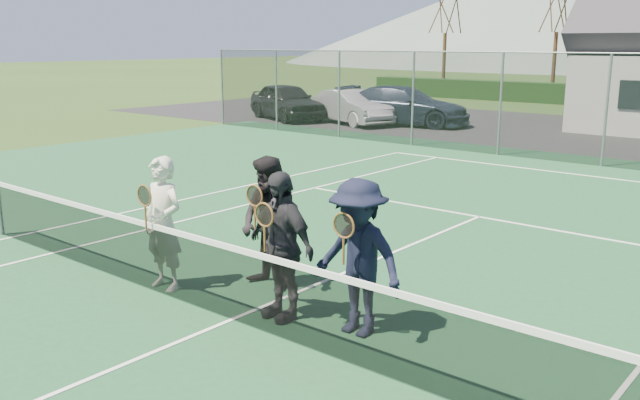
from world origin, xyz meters
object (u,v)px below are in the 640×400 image
at_px(car_a, 287,101).
at_px(tennis_net, 231,279).
at_px(player_a, 163,224).
at_px(player_c, 281,245).
at_px(player_d, 358,258).
at_px(player_b, 270,224).
at_px(car_c, 404,106).
at_px(car_b, 351,107).

relative_size(car_a, tennis_net, 0.39).
distance_m(car_a, player_a, 20.84).
relative_size(player_c, player_d, 1.00).
bearing_deg(player_b, car_a, 131.91).
bearing_deg(car_c, tennis_net, -164.91).
height_order(player_a, player_b, same).
xyz_separation_m(car_c, player_a, (7.84, -17.96, 0.14)).
bearing_deg(player_b, car_c, 117.63).
bearing_deg(car_a, car_c, -51.09).
bearing_deg(player_c, car_c, 118.79).
relative_size(player_a, player_b, 1.00).
bearing_deg(player_d, tennis_net, -153.76).
height_order(car_c, player_a, player_a).
distance_m(car_b, player_b, 19.26).
height_order(car_a, tennis_net, car_a).
height_order(car_b, tennis_net, car_b).
xyz_separation_m(car_a, tennis_net, (14.33, -16.60, -0.25)).
bearing_deg(car_b, car_a, 117.73).
distance_m(player_c, player_d, 1.01).
relative_size(car_c, player_a, 2.98).
bearing_deg(car_c, car_b, 108.41).
distance_m(car_b, player_d, 20.63).
relative_size(player_a, player_c, 1.00).
bearing_deg(player_d, player_a, -170.24).
bearing_deg(car_c, car_a, 94.98).
xyz_separation_m(car_a, player_b, (13.93, -15.52, 0.14)).
relative_size(car_b, player_a, 2.35).
relative_size(tennis_net, player_b, 6.49).
xyz_separation_m(tennis_net, player_d, (1.37, 0.67, 0.38)).
bearing_deg(tennis_net, player_d, 26.24).
height_order(player_b, player_c, same).
height_order(car_c, player_b, player_b).
height_order(car_b, player_b, player_b).
bearing_deg(car_a, car_b, -59.95).
bearing_deg(tennis_net, car_b, 123.18).
height_order(tennis_net, player_d, player_d).
bearing_deg(tennis_net, car_c, 117.22).
distance_m(car_b, player_a, 19.45).
distance_m(player_a, player_d, 2.90).
relative_size(car_a, player_d, 2.56).
relative_size(tennis_net, player_c, 6.49).
relative_size(car_a, player_b, 2.56).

